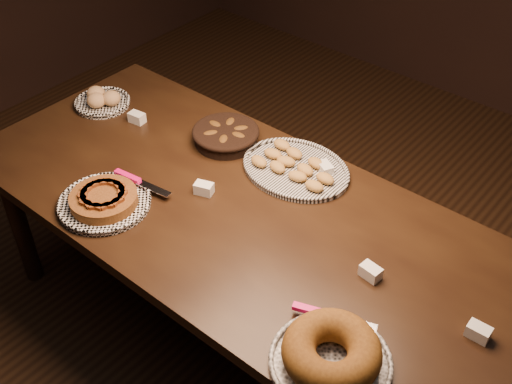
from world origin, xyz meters
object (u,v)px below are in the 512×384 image
Objects in this scene: apple_tart_plate at (104,201)px; madeleine_platter at (295,168)px; bundt_cake_plate at (331,354)px; buffet_table at (253,231)px.

apple_tart_plate is 0.75m from madeleine_platter.
buffet_table is at bearing 135.99° from bundt_cake_plate.
bundt_cake_plate is (0.63, -0.66, 0.03)m from madeleine_platter.
madeleine_platter is (0.42, 0.62, -0.01)m from apple_tart_plate.
apple_tart_plate is at bearing 164.53° from bundt_cake_plate.
bundt_cake_plate is at bearing -30.58° from buffet_table.
buffet_table is 0.57m from apple_tart_plate.
madeleine_platter is 0.91m from bundt_cake_plate.
buffet_table is 0.69m from bundt_cake_plate.
apple_tart_plate is at bearing -146.28° from buffet_table.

